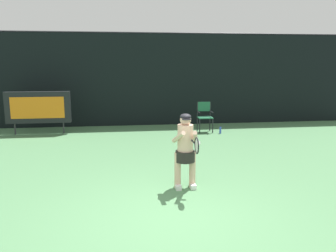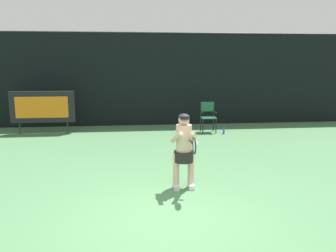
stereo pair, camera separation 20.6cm
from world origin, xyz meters
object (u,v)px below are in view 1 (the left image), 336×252
at_px(scoreboard, 38,107).
at_px(tennis_player, 185,148).
at_px(umpire_chair, 205,115).
at_px(tennis_racket, 196,145).
at_px(water_bottle, 220,130).

height_order(scoreboard, tennis_player, tennis_player).
distance_m(scoreboard, umpire_chair, 5.89).
bearing_deg(tennis_player, scoreboard, 125.33).
height_order(umpire_chair, tennis_racket, tennis_racket).
relative_size(water_bottle, tennis_racket, 0.44).
xyz_separation_m(water_bottle, tennis_racket, (-2.11, -5.63, 0.88)).
bearing_deg(umpire_chair, water_bottle, -38.41).
relative_size(scoreboard, tennis_player, 1.45).
bearing_deg(water_bottle, tennis_racket, -110.52).
bearing_deg(water_bottle, tennis_player, -113.47).
bearing_deg(scoreboard, umpire_chair, -3.66).
distance_m(scoreboard, tennis_player, 7.18).
relative_size(scoreboard, umpire_chair, 2.04).
xyz_separation_m(scoreboard, umpire_chair, (5.87, -0.38, -0.33)).
bearing_deg(scoreboard, tennis_racket, -56.33).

